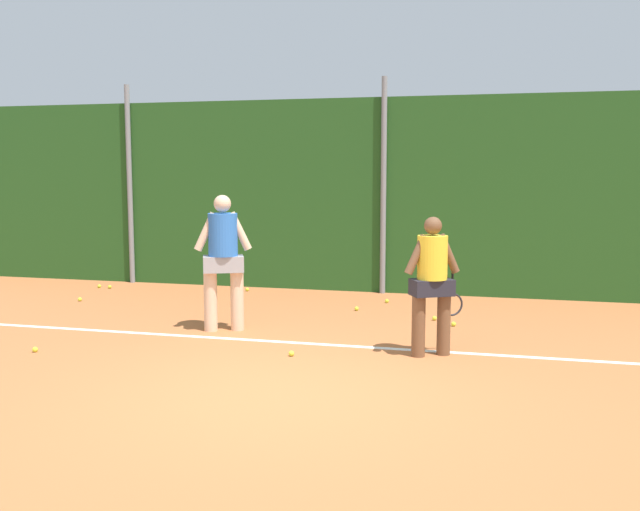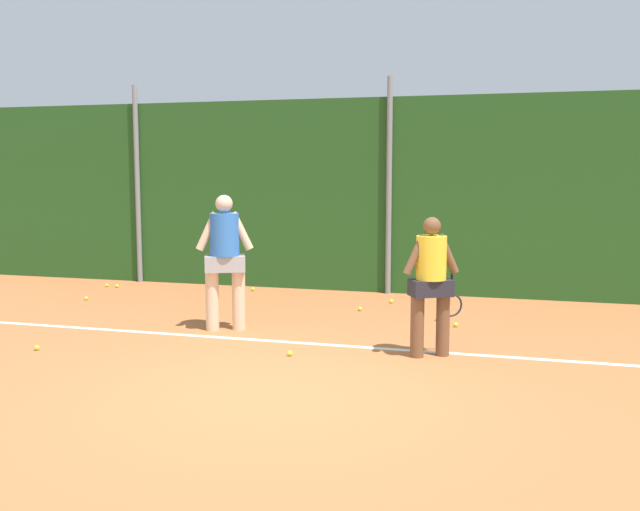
{
  "view_description": "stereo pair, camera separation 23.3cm",
  "coord_description": "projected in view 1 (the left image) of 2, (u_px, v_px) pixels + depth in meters",
  "views": [
    {
      "loc": [
        2.09,
        -6.61,
        2.2
      ],
      "look_at": [
        -0.17,
        2.18,
        1.12
      ],
      "focal_mm": 40.45,
      "sensor_mm": 36.0,
      "label": 1
    },
    {
      "loc": [
        2.32,
        -6.55,
        2.2
      ],
      "look_at": [
        -0.17,
        2.18,
        1.12
      ],
      "focal_mm": 40.45,
      "sensor_mm": 36.0,
      "label": 2
    }
  ],
  "objects": [
    {
      "name": "tennis_ball_7",
      "position": [
        454.0,
        324.0,
        10.19
      ],
      "size": [
        0.07,
        0.07,
        0.07
      ],
      "primitive_type": "sphere",
      "color": "#CCDB33",
      "rests_on": "ground_plane"
    },
    {
      "name": "tennis_ball_5",
      "position": [
        99.0,
        286.0,
        13.51
      ],
      "size": [
        0.07,
        0.07,
        0.07
      ],
      "primitive_type": "sphere",
      "color": "#CCDB33",
      "rests_on": "ground_plane"
    },
    {
      "name": "player_foreground_near",
      "position": [
        432.0,
        279.0,
        8.49
      ],
      "size": [
        0.67,
        0.5,
        1.66
      ],
      "rotation": [
        0.0,
        0.0,
        0.51
      ],
      "color": "brown",
      "rests_on": "ground_plane"
    },
    {
      "name": "tennis_ball_10",
      "position": [
        291.0,
        354.0,
        8.56
      ],
      "size": [
        0.07,
        0.07,
        0.07
      ],
      "primitive_type": "sphere",
      "color": "#CCDB33",
      "rests_on": "ground_plane"
    },
    {
      "name": "tennis_ball_6",
      "position": [
        110.0,
        287.0,
        13.44
      ],
      "size": [
        0.07,
        0.07,
        0.07
      ],
      "primitive_type": "sphere",
      "color": "#CCDB33",
      "rests_on": "ground_plane"
    },
    {
      "name": "tennis_ball_8",
      "position": [
        434.0,
        318.0,
        10.59
      ],
      "size": [
        0.07,
        0.07,
        0.07
      ],
      "primitive_type": "sphere",
      "color": "#CCDB33",
      "rests_on": "ground_plane"
    },
    {
      "name": "fence_post_left",
      "position": [
        130.0,
        185.0,
        13.95
      ],
      "size": [
        0.1,
        0.1,
        3.82
      ],
      "primitive_type": "cylinder",
      "color": "gray",
      "rests_on": "ground_plane"
    },
    {
      "name": "court_baseline_paint",
      "position": [
        330.0,
        345.0,
        9.11
      ],
      "size": [
        12.6,
        0.1,
        0.01
      ],
      "primitive_type": "cube",
      "color": "white",
      "rests_on": "ground_plane"
    },
    {
      "name": "tennis_ball_9",
      "position": [
        80.0,
        299.0,
        12.14
      ],
      "size": [
        0.07,
        0.07,
        0.07
      ],
      "primitive_type": "sphere",
      "color": "#CCDB33",
      "rests_on": "ground_plane"
    },
    {
      "name": "player_midcourt",
      "position": [
        223.0,
        255.0,
        9.82
      ],
      "size": [
        0.73,
        0.51,
        1.87
      ],
      "rotation": [
        0.0,
        0.0,
        3.55
      ],
      "color": "beige",
      "rests_on": "ground_plane"
    },
    {
      "name": "tennis_ball_3",
      "position": [
        35.0,
        350.0,
        8.75
      ],
      "size": [
        0.07,
        0.07,
        0.07
      ],
      "primitive_type": "sphere",
      "color": "#CCDB33",
      "rests_on": "ground_plane"
    },
    {
      "name": "tennis_ball_0",
      "position": [
        357.0,
        309.0,
        11.32
      ],
      "size": [
        0.07,
        0.07,
        0.07
      ],
      "primitive_type": "sphere",
      "color": "#CCDB33",
      "rests_on": "ground_plane"
    },
    {
      "name": "hedge_fence_backdrop",
      "position": [
        385.0,
        196.0,
        12.91
      ],
      "size": [
        17.24,
        0.25,
        3.48
      ],
      "primitive_type": "cube",
      "color": "#23511E",
      "rests_on": "ground_plane"
    },
    {
      "name": "tennis_ball_4",
      "position": [
        247.0,
        289.0,
        13.14
      ],
      "size": [
        0.07,
        0.07,
        0.07
      ],
      "primitive_type": "sphere",
      "color": "#CCDB33",
      "rests_on": "ground_plane"
    },
    {
      "name": "fence_post_center",
      "position": [
        383.0,
        187.0,
        12.72
      ],
      "size": [
        0.1,
        0.1,
        3.82
      ],
      "primitive_type": "cylinder",
      "color": "gray",
      "rests_on": "ground_plane"
    },
    {
      "name": "ground_plane",
      "position": [
        326.0,
        349.0,
        8.9
      ],
      "size": [
        26.52,
        26.52,
        0.0
      ],
      "primitive_type": "plane",
      "color": "#B76638"
    },
    {
      "name": "tennis_ball_1",
      "position": [
        387.0,
        301.0,
        11.99
      ],
      "size": [
        0.07,
        0.07,
        0.07
      ],
      "primitive_type": "sphere",
      "color": "#CCDB33",
      "rests_on": "ground_plane"
    }
  ]
}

